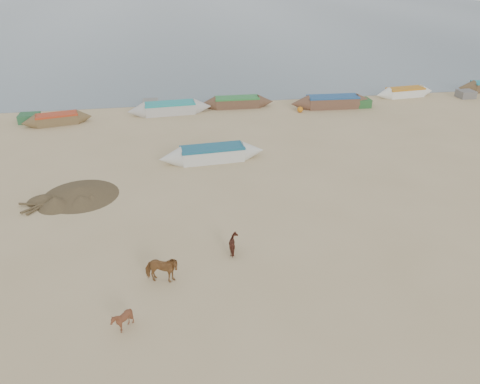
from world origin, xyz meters
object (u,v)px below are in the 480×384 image
object	(u,v)px
calf_front	(122,320)
near_canoe	(212,154)
cow_adult	(162,270)
calf_right	(235,245)

from	to	relation	value
calf_front	near_canoe	size ratio (longest dim) A/B	0.13
cow_adult	calf_front	size ratio (longest dim) A/B	1.63
cow_adult	calf_right	size ratio (longest dim) A/B	1.73
cow_adult	calf_front	bearing A→B (deg)	166.01
cow_adult	calf_right	bearing A→B (deg)	-48.24
calf_front	calf_right	distance (m)	5.66
near_canoe	calf_front	bearing A→B (deg)	-112.86
cow_adult	near_canoe	world-z (taller)	cow_adult
calf_right	near_canoe	world-z (taller)	near_canoe
calf_front	calf_right	bearing A→B (deg)	124.22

